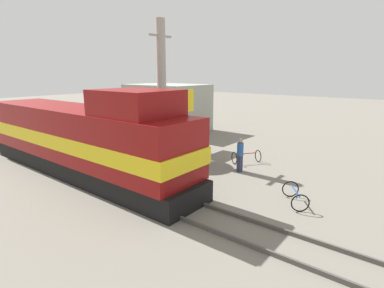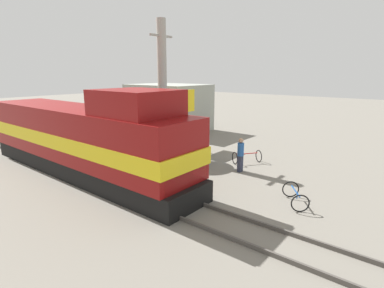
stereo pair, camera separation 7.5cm
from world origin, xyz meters
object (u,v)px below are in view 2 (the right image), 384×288
object	(u,v)px
utility_pole	(162,89)
bicycle	(247,157)
person_bystander	(241,153)
locomotive	(86,140)
vendor_umbrella	(183,125)
billboard_sign	(183,105)
bicycle_spare	(295,196)

from	to	relation	value
utility_pole	bicycle	bearing A→B (deg)	-72.93
utility_pole	person_bystander	bearing A→B (deg)	-89.99
utility_pole	bicycle	xyz separation A→B (m)	(1.59, -5.18, -3.80)
locomotive	vendor_umbrella	bearing A→B (deg)	-24.70
billboard_sign	person_bystander	world-z (taller)	billboard_sign
bicycle_spare	vendor_umbrella	bearing A→B (deg)	131.50
vendor_umbrella	billboard_sign	xyz separation A→B (m)	(2.47, 2.16, 0.84)
locomotive	person_bystander	distance (m)	8.00
person_bystander	billboard_sign	bearing A→B (deg)	70.54
locomotive	person_bystander	size ratio (longest dim) A/B	8.04
bicycle_spare	bicycle	bearing A→B (deg)	103.12
locomotive	bicycle_spare	world-z (taller)	locomotive
locomotive	utility_pole	bearing A→B (deg)	-2.32
locomotive	billboard_sign	distance (m)	7.50
locomotive	bicycle_spare	xyz separation A→B (m)	(3.18, -9.64, -1.51)
bicycle	bicycle_spare	distance (m)	5.68
bicycle_spare	person_bystander	bearing A→B (deg)	114.73
person_bystander	vendor_umbrella	bearing A→B (deg)	97.04
vendor_umbrella	bicycle	bearing A→B (deg)	-56.99
bicycle	bicycle_spare	world-z (taller)	bicycle
utility_pole	vendor_umbrella	xyz separation A→B (m)	(-0.44, -2.05, -1.98)
billboard_sign	bicycle_spare	world-z (taller)	billboard_sign
locomotive	billboard_sign	world-z (taller)	locomotive
utility_pole	bicycle_spare	size ratio (longest dim) A/B	5.16
vendor_umbrella	locomotive	bearing A→B (deg)	155.30
utility_pole	bicycle_spare	xyz separation A→B (m)	(-2.19, -9.42, -3.81)
vendor_umbrella	billboard_sign	distance (m)	3.39
locomotive	billboard_sign	xyz separation A→B (m)	(7.41, -0.11, 1.16)
person_bystander	utility_pole	bearing A→B (deg)	90.01
bicycle	person_bystander	bearing A→B (deg)	-38.74
bicycle	bicycle_spare	bearing A→B (deg)	-6.67
vendor_umbrella	utility_pole	bearing A→B (deg)	77.83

